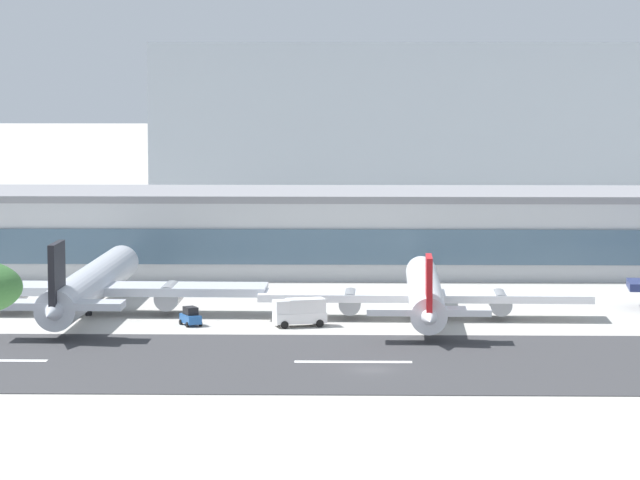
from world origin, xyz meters
TOP-DOWN VIEW (x-y plane):
  - ground_plane at (0.00, 0.00)m, footprint 1400.00×1400.00m
  - runway_strip at (0.00, 4.34)m, footprint 800.00×34.23m
  - runway_centreline_dash_4 at (-1.77, 4.34)m, footprint 12.00×1.20m
  - terminal_building at (-12.41, 79.34)m, footprint 161.38×23.14m
  - distant_hotel_block at (15.70, 189.24)m, footprint 118.54×30.24m
  - airliner_black_tail_gate_1 at (-33.82, 36.22)m, footprint 43.06×52.09m
  - airliner_red_tail_gate_2 at (6.72, 33.31)m, footprint 39.75×45.82m
  - service_box_truck_0 at (-8.03, 27.87)m, footprint 6.44×4.02m
  - service_baggage_tug_1 at (-20.72, 28.35)m, footprint 2.94×3.58m

SIDE VIEW (x-z plane):
  - ground_plane at x=0.00m, z-range 0.00..0.00m
  - runway_strip at x=0.00m, z-range 0.00..0.08m
  - runway_centreline_dash_4 at x=-1.77m, z-range 0.08..0.09m
  - service_baggage_tug_1 at x=-20.72m, z-range -0.05..2.15m
  - service_box_truck_0 at x=-8.03m, z-range 0.16..3.41m
  - airliner_red_tail_gate_2 at x=6.72m, z-range -1.74..7.82m
  - airliner_black_tail_gate_1 at x=-33.82m, z-range -1.97..8.90m
  - terminal_building at x=-12.41m, z-range 0.00..11.95m
  - distant_hotel_block at x=15.70m, z-range 0.00..34.68m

